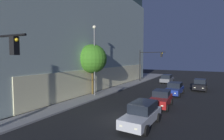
{
  "coord_description": "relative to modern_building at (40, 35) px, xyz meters",
  "views": [
    {
      "loc": [
        -12.65,
        -5.89,
        5.06
      ],
      "look_at": [
        8.23,
        5.82,
        3.35
      ],
      "focal_mm": 28.26,
      "sensor_mm": 36.0,
      "label": 1
    }
  ],
  "objects": [
    {
      "name": "sidewalk_tree",
      "position": [
        -4.73,
        -16.05,
        -4.64
      ],
      "size": [
        3.85,
        3.85,
        6.67
      ],
      "color": "brown",
      "rests_on": "sidewalk_corner"
    },
    {
      "name": "car_silver",
      "position": [
        -11.71,
        -25.5,
        -8.64
      ],
      "size": [
        4.62,
        2.03,
        1.73
      ],
      "color": "#B7BABF",
      "rests_on": "ground"
    },
    {
      "name": "ground_plane",
      "position": [
        -11.31,
        -23.94,
        -9.53
      ],
      "size": [
        120.0,
        120.0,
        0.0
      ],
      "primitive_type": "plane",
      "color": "black"
    },
    {
      "name": "traffic_light_far_corner",
      "position": [
        11.13,
        -18.53,
        -5.05
      ],
      "size": [
        0.36,
        5.34,
        6.39
      ],
      "color": "black",
      "rests_on": "sidewalk_corner"
    },
    {
      "name": "car_grey",
      "position": [
        11.9,
        -22.32,
        -8.68
      ],
      "size": [
        4.72,
        2.09,
        1.66
      ],
      "color": "slate",
      "rests_on": "ground"
    },
    {
      "name": "car_black",
      "position": [
        6.4,
        -28.47,
        -8.68
      ],
      "size": [
        4.52,
        2.03,
        1.68
      ],
      "color": "black",
      "rests_on": "ground"
    },
    {
      "name": "car_blue",
      "position": [
        0.89,
        -25.67,
        -8.7
      ],
      "size": [
        4.59,
        2.11,
        1.66
      ],
      "color": "navy",
      "rests_on": "ground"
    },
    {
      "name": "car_red",
      "position": [
        -5.99,
        -25.53,
        -8.68
      ],
      "size": [
        4.3,
        2.09,
        1.69
      ],
      "color": "maroon",
      "rests_on": "ground"
    },
    {
      "name": "modern_building",
      "position": [
        0.0,
        0.0,
        0.0
      ],
      "size": [
        34.55,
        31.48,
        19.19
      ],
      "color": "#4C4C51",
      "rests_on": "ground"
    },
    {
      "name": "street_lamp_sidewalk",
      "position": [
        -5.26,
        -16.75,
        -3.83
      ],
      "size": [
        0.44,
        0.44,
        8.98
      ],
      "color": "slate",
      "rests_on": "sidewalk_corner"
    }
  ]
}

